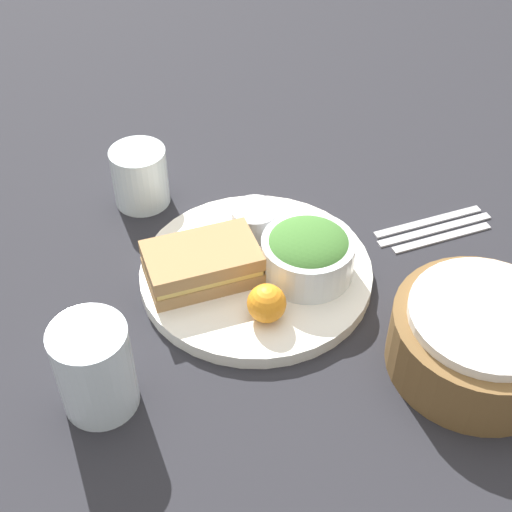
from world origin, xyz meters
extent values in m
plane|color=#232328|center=(0.00, 0.00, 0.00)|extent=(4.00, 4.00, 0.00)
cylinder|color=white|center=(0.00, 0.00, 0.01)|extent=(0.29, 0.29, 0.02)
cube|color=#A37A4C|center=(0.07, -0.01, 0.03)|extent=(0.15, 0.10, 0.02)
cube|color=#E5C666|center=(0.07, -0.01, 0.04)|extent=(0.14, 0.10, 0.01)
cube|color=#A37A4C|center=(0.07, -0.01, 0.05)|extent=(0.15, 0.10, 0.02)
cylinder|color=white|center=(-0.05, 0.03, 0.04)|extent=(0.11, 0.11, 0.05)
ellipsoid|color=#3D702D|center=(-0.05, 0.03, 0.06)|extent=(0.11, 0.11, 0.04)
cylinder|color=#B7B7BC|center=(-0.03, -0.06, 0.04)|extent=(0.06, 0.06, 0.04)
sphere|color=orange|center=(0.03, 0.08, 0.04)|extent=(0.05, 0.05, 0.05)
cylinder|color=silver|center=(0.23, 0.09, 0.06)|extent=(0.08, 0.08, 0.11)
cylinder|color=brown|center=(-0.16, 0.23, 0.04)|extent=(0.20, 0.20, 0.07)
cylinder|color=white|center=(-0.16, 0.23, 0.08)|extent=(0.17, 0.17, 0.01)
cube|color=#B2B2B7|center=(-0.26, 0.01, 0.00)|extent=(0.16, 0.03, 0.01)
cube|color=#B2B2B7|center=(-0.26, 0.03, 0.00)|extent=(0.17, 0.03, 0.01)
cube|color=#B2B2B7|center=(-0.26, 0.05, 0.00)|extent=(0.15, 0.03, 0.01)
cylinder|color=silver|center=(0.07, -0.21, 0.04)|extent=(0.08, 0.08, 0.09)
camera|label=1|loc=(0.29, 0.57, 0.64)|focal=50.00mm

